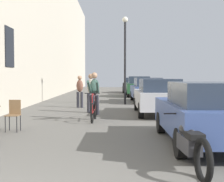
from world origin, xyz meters
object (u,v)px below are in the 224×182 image
(pedestrian_mid, at_px, (80,90))
(parked_car_fourth, at_px, (139,86))
(parked_car_third, at_px, (147,89))
(parked_motorcycle, at_px, (190,144))
(parked_car_nearest, at_px, (204,112))
(parked_car_fifth, at_px, (132,85))
(cafe_chair_far_toward_wall, at_px, (14,113))
(parked_car_second, at_px, (158,96))
(cyclist_on_bicycle, at_px, (95,98))
(street_lamp, at_px, (126,49))
(pedestrian_near, at_px, (91,91))

(pedestrian_mid, xyz_separation_m, parked_car_fourth, (3.70, 8.98, -0.09))
(parked_car_third, height_order, parked_motorcycle, parked_car_third)
(pedestrian_mid, distance_m, parked_car_nearest, 9.35)
(parked_car_third, height_order, parked_car_fifth, parked_car_third)
(cafe_chair_far_toward_wall, xyz_separation_m, parked_car_fifth, (4.71, 21.37, 0.24))
(parked_car_nearest, relative_size, parked_car_third, 0.96)
(parked_car_nearest, relative_size, parked_car_second, 0.97)
(cyclist_on_bicycle, relative_size, street_lamp, 0.36)
(pedestrian_near, height_order, parked_motorcycle, pedestrian_near)
(parked_car_nearest, height_order, parked_car_fourth, parked_car_fourth)
(parked_motorcycle, bearing_deg, parked_car_nearest, 66.86)
(street_lamp, relative_size, parked_car_third, 1.16)
(cyclist_on_bicycle, relative_size, pedestrian_near, 1.04)
(pedestrian_mid, bearing_deg, parked_car_fourth, 67.59)
(parked_car_second, xyz_separation_m, parked_car_fifth, (0.02, 17.46, -0.00))
(parked_car_second, height_order, parked_car_fifth, parked_car_second)
(cyclist_on_bicycle, height_order, parked_motorcycle, cyclist_on_bicycle)
(parked_car_fifth, distance_m, parked_motorcycle, 24.95)
(parked_motorcycle, bearing_deg, parked_car_fourth, 87.77)
(cyclist_on_bicycle, distance_m, parked_car_fifth, 19.37)
(cafe_chair_far_toward_wall, height_order, parked_car_second, parked_car_second)
(parked_car_third, relative_size, parked_car_fourth, 0.94)
(cafe_chair_far_toward_wall, distance_m, parked_car_nearest, 5.22)
(pedestrian_mid, height_order, parked_motorcycle, pedestrian_mid)
(cafe_chair_far_toward_wall, bearing_deg, parked_car_third, 64.09)
(parked_motorcycle, bearing_deg, pedestrian_mid, 105.92)
(parked_car_nearest, xyz_separation_m, parked_car_fourth, (-0.00, 17.56, 0.08))
(parked_car_fourth, bearing_deg, parked_car_third, -89.49)
(parked_car_second, relative_size, parked_motorcycle, 1.94)
(parked_car_third, bearing_deg, pedestrian_mid, -137.85)
(parked_motorcycle, bearing_deg, pedestrian_near, 105.42)
(parked_motorcycle, bearing_deg, parked_car_second, 85.76)
(parked_car_second, bearing_deg, cafe_chair_far_toward_wall, -140.19)
(parked_car_second, distance_m, parked_car_fifth, 17.46)
(cyclist_on_bicycle, distance_m, parked_motorcycle, 6.08)
(parked_car_nearest, distance_m, parked_car_fifth, 23.17)
(street_lamp, bearing_deg, pedestrian_near, -112.00)
(parked_car_nearest, bearing_deg, street_lamp, 97.40)
(parked_car_nearest, relative_size, parked_motorcycle, 1.89)
(parked_car_third, distance_m, parked_motorcycle, 13.78)
(pedestrian_near, bearing_deg, pedestrian_mid, 107.70)
(cyclist_on_bicycle, xyz_separation_m, pedestrian_near, (-0.28, 2.38, 0.14))
(cafe_chair_far_toward_wall, relative_size, parked_car_third, 0.21)
(parked_car_third, bearing_deg, cyclist_on_bicycle, -109.07)
(cafe_chair_far_toward_wall, distance_m, cyclist_on_bicycle, 3.09)
(parked_car_fourth, relative_size, parked_motorcycle, 2.09)
(cyclist_on_bicycle, xyz_separation_m, parked_car_third, (2.77, 8.01, -0.03))
(street_lamp, distance_m, parked_motorcycle, 12.50)
(street_lamp, distance_m, parked_car_fifth, 13.02)
(parked_car_fourth, bearing_deg, parked_car_nearest, -89.99)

